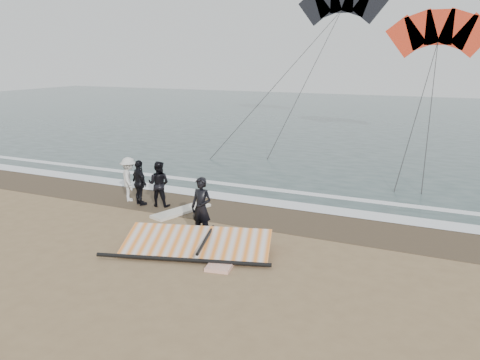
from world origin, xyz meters
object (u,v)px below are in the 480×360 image
object	(u,v)px
man_main	(201,208)
sail_rig	(197,244)
board_white	(228,254)
board_cream	(181,211)

from	to	relation	value
man_main	sail_rig	bearing A→B (deg)	-62.93
board_white	sail_rig	xyz separation A→B (m)	(-0.97, -0.04, 0.15)
board_white	board_cream	bearing A→B (deg)	130.21
board_cream	sail_rig	bearing A→B (deg)	-32.95
sail_rig	board_white	bearing A→B (deg)	2.43
sail_rig	board_cream	bearing A→B (deg)	128.39
board_cream	sail_rig	world-z (taller)	sail_rig
board_white	sail_rig	world-z (taller)	sail_rig
sail_rig	man_main	bearing A→B (deg)	110.96
board_white	board_cream	distance (m)	4.15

